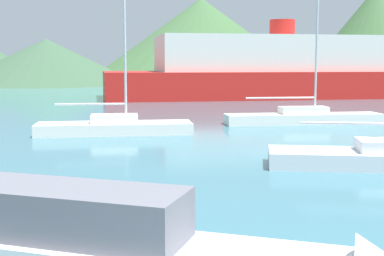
# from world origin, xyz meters

# --- Properties ---
(sailboat_inner) EXTENTS (7.56, 2.98, 10.00)m
(sailboat_inner) POSITION_xyz_m (-4.28, 21.42, 0.41)
(sailboat_inner) COLOR white
(sailboat_inner) RESTS_ON ground_plane
(sailboat_outer) EXTENTS (8.92, 2.76, 9.45)m
(sailboat_outer) POSITION_xyz_m (5.64, 25.73, 0.41)
(sailboat_outer) COLOR white
(sailboat_outer) RESTS_ON ground_plane
(ferry_distant) EXTENTS (35.98, 15.96, 7.56)m
(ferry_distant) POSITION_xyz_m (8.27, 49.25, 2.62)
(ferry_distant) COLOR red
(ferry_distant) RESTS_ON ground_plane
(hill_central) EXTENTS (29.41, 29.41, 7.09)m
(hill_central) POSITION_xyz_m (-23.50, 80.90, 3.54)
(hill_central) COLOR #38563D
(hill_central) RESTS_ON ground_plane
(hill_east) EXTENTS (40.26, 40.26, 14.47)m
(hill_east) POSITION_xyz_m (1.01, 90.29, 7.23)
(hill_east) COLOR #3D6038
(hill_east) RESTS_ON ground_plane
(hill_far_east) EXTENTS (27.21, 27.21, 17.06)m
(hill_far_east) POSITION_xyz_m (32.64, 94.05, 8.53)
(hill_far_east) COLOR #3D6038
(hill_far_east) RESTS_ON ground_plane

